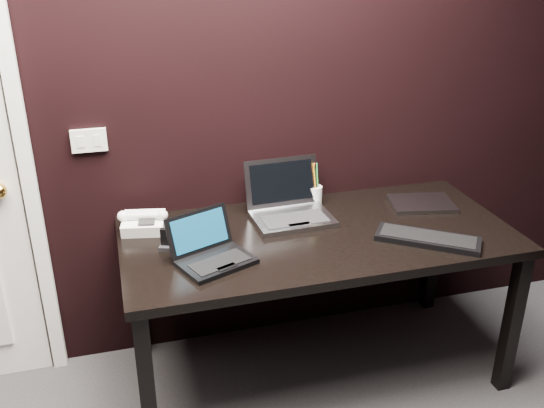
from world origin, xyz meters
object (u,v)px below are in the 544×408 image
object	(u,v)px
desk	(318,248)
ext_keyboard	(428,239)
netbook	(212,253)
silver_laptop	(290,208)
pen_cup	(315,194)
closed_laptop	(421,203)
mobile_phone	(166,242)
desk_phone	(144,222)

from	to	relation	value
desk	ext_keyboard	world-z (taller)	ext_keyboard
netbook	silver_laptop	bearing A→B (deg)	36.10
silver_laptop	pen_cup	xyz separation A→B (m)	(0.16, 0.12, 0.00)
desk	closed_laptop	world-z (taller)	closed_laptop
mobile_phone	pen_cup	bearing A→B (deg)	20.39
desk_phone	netbook	bearing A→B (deg)	-55.73
mobile_phone	pen_cup	world-z (taller)	pen_cup
desk_phone	mobile_phone	world-z (taller)	desk_phone
ext_keyboard	pen_cup	world-z (taller)	pen_cup
ext_keyboard	closed_laptop	world-z (taller)	ext_keyboard
ext_keyboard	pen_cup	distance (m)	0.61
desk_phone	silver_laptop	bearing A→B (deg)	-3.89
silver_laptop	closed_laptop	distance (m)	0.65
ext_keyboard	desk	bearing A→B (deg)	154.26
netbook	silver_laptop	xyz separation A→B (m)	(0.42, 0.30, 0.01)
desk_phone	mobile_phone	size ratio (longest dim) A/B	2.47
ext_keyboard	desk_phone	world-z (taller)	desk_phone
desk	silver_laptop	bearing A→B (deg)	112.73
closed_laptop	silver_laptop	bearing A→B (deg)	176.46
closed_laptop	mobile_phone	world-z (taller)	mobile_phone
silver_laptop	desk	bearing A→B (deg)	-67.27
netbook	closed_laptop	size ratio (longest dim) A/B	1.06
desk	desk_phone	size ratio (longest dim) A/B	7.59
netbook	silver_laptop	size ratio (longest dim) A/B	0.97
silver_laptop	mobile_phone	distance (m)	0.60
closed_laptop	desk_phone	distance (m)	1.31
netbook	mobile_phone	xyz separation A→B (m)	(-0.16, 0.15, -0.00)
desk	closed_laptop	distance (m)	0.60
closed_laptop	desk	bearing A→B (deg)	-166.14
desk	netbook	bearing A→B (deg)	-166.10
desk	mobile_phone	distance (m)	0.67
desk	pen_cup	distance (m)	0.34
netbook	pen_cup	distance (m)	0.72
desk_phone	mobile_phone	bearing A→B (deg)	-69.43
ext_keyboard	closed_laptop	size ratio (longest dim) A/B	1.31
closed_laptop	pen_cup	size ratio (longest dim) A/B	1.61
netbook	closed_laptop	bearing A→B (deg)	13.88
netbook	desk_phone	distance (m)	0.42
desk	netbook	distance (m)	0.52
netbook	mobile_phone	distance (m)	0.22
closed_laptop	mobile_phone	bearing A→B (deg)	-174.68
silver_laptop	desk_phone	bearing A→B (deg)	176.11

